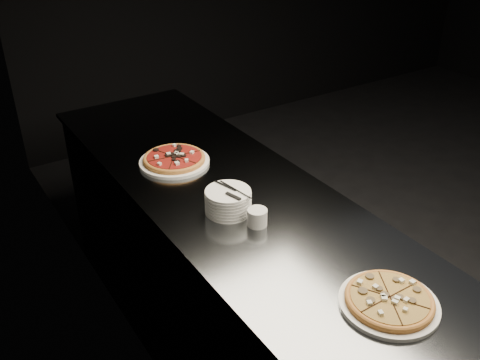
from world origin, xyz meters
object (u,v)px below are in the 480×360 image
counter (229,274)px  cutlery (231,191)px  pizza_mushroom (389,301)px  pizza_tomato (174,159)px  ramekin (257,217)px  plate_stack (228,201)px

counter → cutlery: cutlery is taller
pizza_mushroom → pizza_tomato: pizza_tomato is taller
pizza_mushroom → pizza_tomato: (-0.12, 1.20, 0.00)m
pizza_mushroom → cutlery: cutlery is taller
cutlery → ramekin: bearing=-89.1°
pizza_tomato → cutlery: size_ratio=1.67×
pizza_tomato → ramekin: size_ratio=4.24×
pizza_tomato → ramekin: 0.62m
pizza_mushroom → ramekin: bearing=98.7°
pizza_mushroom → counter: bearing=92.5°
counter → plate_stack: plate_stack is taller
pizza_mushroom → pizza_tomato: size_ratio=0.95×
counter → ramekin: 0.57m
counter → pizza_mushroom: bearing=-87.5°
counter → ramekin: ramekin is taller
counter → pizza_mushroom: size_ratio=7.98×
pizza_mushroom → plate_stack: (-0.13, 0.72, 0.03)m
plate_stack → cutlery: size_ratio=0.93×
counter → ramekin: (-0.05, -0.29, 0.49)m
pizza_tomato → cutlery: bearing=-90.1°
pizza_mushroom → pizza_tomato: 1.20m
ramekin → pizza_tomato: bearing=93.2°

